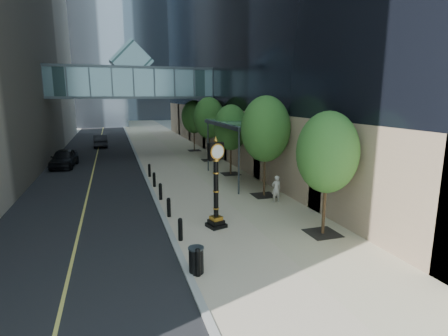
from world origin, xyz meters
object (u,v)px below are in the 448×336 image
Objects in this scene: street_clock at (216,190)px; trash_bin at (196,261)px; car_far at (100,141)px; car_near at (64,158)px; pedestrian at (276,189)px.

street_clock is 4.67m from trash_bin.
trash_bin is (-1.92, -4.03, -1.38)m from street_clock.
car_near is at bearing 75.18° from car_far.
street_clock is 5.36m from pedestrian.
car_far is at bearing 82.51° from car_near.
street_clock is 4.70× the size of trash_bin.
car_far reaches higher than trash_bin.
pedestrian is 20.20m from car_near.
car_near is at bearing -48.70° from pedestrian.
pedestrian reaches higher than trash_bin.
street_clock is at bearing 64.56° from trash_bin.
car_far is (-4.06, 34.57, 0.26)m from trash_bin.
trash_bin is 23.12m from car_near.
trash_bin is 9.33m from pedestrian.
street_clock reaches higher than trash_bin.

